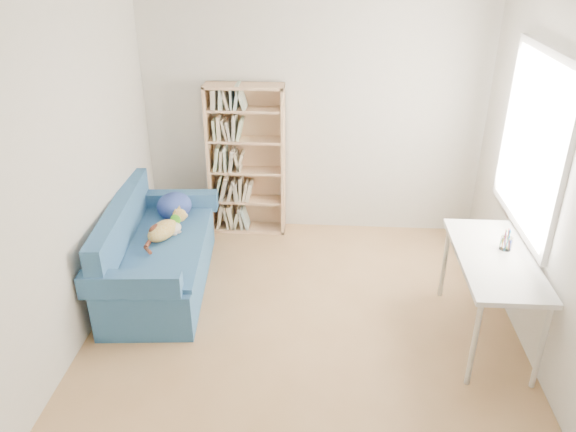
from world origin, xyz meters
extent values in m
plane|color=#9D7347|center=(0.00, 0.00, 0.00)|extent=(4.00, 4.00, 0.00)
cube|color=silver|center=(0.00, 2.00, 1.30)|extent=(3.50, 0.04, 2.60)
cube|color=silver|center=(0.00, -2.00, 1.30)|extent=(3.50, 0.04, 2.60)
cube|color=silver|center=(-1.75, 0.00, 1.30)|extent=(0.04, 4.00, 2.60)
cube|color=silver|center=(1.75, 0.00, 1.30)|extent=(0.04, 4.00, 2.60)
cube|color=white|center=(1.75, 0.60, 1.50)|extent=(0.01, 1.20, 1.30)
cube|color=navy|center=(-1.33, 0.69, 0.21)|extent=(0.93, 1.73, 0.42)
cube|color=navy|center=(-1.66, 0.69, 0.62)|extent=(0.29, 1.68, 0.41)
cube|color=navy|center=(-1.33, 1.45, 0.51)|extent=(0.80, 0.21, 0.19)
cube|color=navy|center=(-1.33, -0.07, 0.51)|extent=(0.80, 0.21, 0.19)
cube|color=navy|center=(-1.31, 0.69, 0.44)|extent=(0.90, 1.60, 0.05)
ellipsoid|color=navy|center=(-1.32, 1.26, 0.55)|extent=(0.34, 0.37, 0.25)
ellipsoid|color=#B67814|center=(-1.31, 0.76, 0.54)|extent=(0.31, 0.41, 0.15)
ellipsoid|color=silver|center=(-1.25, 0.87, 0.52)|extent=(0.16, 0.19, 0.09)
ellipsoid|color=#3D1A10|center=(-1.33, 0.72, 0.57)|extent=(0.17, 0.21, 0.07)
sphere|color=#B67814|center=(-1.29, 1.03, 0.57)|extent=(0.13, 0.13, 0.13)
cone|color=#B67814|center=(-1.31, 1.06, 0.63)|extent=(0.07, 0.07, 0.06)
cone|color=#B67814|center=(-1.31, 1.00, 0.63)|extent=(0.06, 0.07, 0.06)
cylinder|color=#4FD029|center=(-1.29, 0.96, 0.55)|extent=(0.11, 0.06, 0.10)
cylinder|color=#3D1A10|center=(-1.32, 0.55, 0.50)|extent=(0.04, 0.15, 0.05)
cube|color=tan|center=(-1.07, 1.86, 0.80)|extent=(0.03, 0.25, 1.61)
cube|color=tan|center=(-0.30, 1.86, 0.80)|extent=(0.03, 0.25, 1.61)
cube|color=tan|center=(-0.68, 1.86, 1.59)|extent=(0.80, 0.25, 0.03)
cube|color=tan|center=(-0.68, 1.86, 0.01)|extent=(0.80, 0.25, 0.03)
cube|color=tan|center=(-0.68, 1.97, 0.80)|extent=(0.80, 0.02, 1.61)
cube|color=silver|center=(1.45, 0.14, 0.73)|extent=(0.56, 1.23, 0.04)
cylinder|color=silver|center=(1.68, 0.70, 0.35)|extent=(0.04, 0.04, 0.71)
cylinder|color=silver|center=(1.68, -0.43, 0.35)|extent=(0.04, 0.04, 0.71)
cylinder|color=silver|center=(1.22, 0.70, 0.35)|extent=(0.04, 0.04, 0.71)
cylinder|color=silver|center=(1.22, -0.43, 0.35)|extent=(0.04, 0.04, 0.71)
cylinder|color=white|center=(1.55, 0.25, 0.80)|extent=(0.09, 0.09, 0.10)
camera|label=1|loc=(0.13, -3.61, 2.93)|focal=35.00mm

